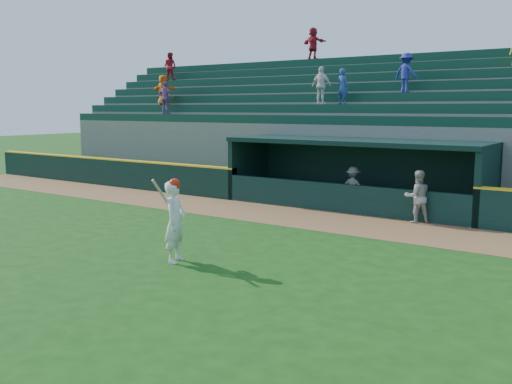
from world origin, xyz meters
TOP-DOWN VIEW (x-y plane):
  - ground at (0.00, 0.00)m, footprint 120.00×120.00m
  - warning_track at (0.00, 4.90)m, footprint 40.00×3.00m
  - field_wall_left at (-12.25, 6.55)m, footprint 15.50×0.30m
  - wall_stripe_left at (-12.25, 6.55)m, footprint 15.50×0.32m
  - dugout_player_front at (2.87, 6.27)m, footprint 1.02×0.98m
  - dugout_player_inside at (-0.02, 7.75)m, footprint 0.98×0.60m
  - dugout at (0.00, 8.00)m, footprint 9.40×2.80m
  - stands at (-0.02, 12.57)m, footprint 34.50×6.25m
  - batter_at_plate at (-0.18, -1.42)m, footprint 0.66×0.87m

SIDE VIEW (x-z plane):
  - ground at x=0.00m, z-range 0.00..0.00m
  - warning_track at x=0.00m, z-range 0.00..0.01m
  - field_wall_left at x=-12.25m, z-range 0.00..1.20m
  - dugout_player_inside at x=-0.02m, z-range 0.00..1.48m
  - dugout_player_front at x=2.87m, z-range 0.00..1.65m
  - batter_at_plate at x=-0.18m, z-range -0.01..1.97m
  - wall_stripe_left at x=-12.25m, z-range 1.20..1.26m
  - dugout at x=0.00m, z-range 0.13..2.59m
  - stands at x=-0.02m, z-range -1.37..6.17m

